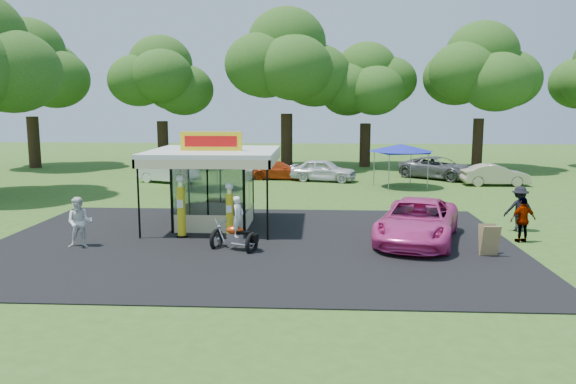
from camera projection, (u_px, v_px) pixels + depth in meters
name	position (u px, v px, depth m)	size (l,w,h in m)	color
ground	(246.00, 257.00, 19.67)	(120.00, 120.00, 0.00)	#35551A
asphalt_apron	(252.00, 243.00, 21.64)	(20.00, 14.00, 0.04)	black
gas_station_kiosk	(214.00, 186.00, 24.44)	(5.40, 5.40, 4.18)	white
gas_pump_left	(181.00, 208.00, 22.38)	(0.48, 0.48, 2.57)	black
gas_pump_right	(230.00, 212.00, 22.17)	(0.42, 0.42, 2.28)	black
motorcycle	(237.00, 229.00, 20.41)	(1.86, 1.38, 2.11)	black
spare_tires	(188.00, 225.00, 23.45)	(0.83, 0.57, 0.68)	black
a_frame_sign	(489.00, 241.00, 19.71)	(0.65, 0.60, 1.13)	#593819
kiosk_car	(223.00, 207.00, 26.81)	(1.13, 2.82, 0.96)	yellow
pink_sedan	(417.00, 221.00, 21.73)	(2.75, 5.97, 1.66)	#DC3C92
spectator_west	(80.00, 222.00, 20.88)	(0.93, 0.73, 1.92)	white
spectator_east_a	(519.00, 209.00, 23.63)	(1.24, 0.72, 1.92)	black
spectator_east_b	(523.00, 220.00, 21.71)	(1.04, 0.43, 1.78)	gray
bg_car_a	(169.00, 172.00, 38.54)	(1.54, 4.41, 1.45)	white
bg_car_b	(279.00, 170.00, 40.42)	(1.81, 4.45, 1.29)	#BC360E
bg_car_c	(323.00, 170.00, 39.32)	(1.85, 4.59, 1.56)	silver
bg_car_d	(439.00, 168.00, 40.65)	(2.64, 5.72, 1.59)	#58595B
bg_car_e	(495.00, 175.00, 37.22)	(1.50, 4.29, 1.41)	#B9AB8D
tent_west	(199.00, 150.00, 35.20)	(3.92, 3.92, 2.74)	gray
tent_east	(401.00, 148.00, 36.06)	(4.05, 4.05, 2.83)	gray
oak_far_a	(29.00, 75.00, 46.85)	(10.28, 10.28, 12.18)	black
oak_far_b	(161.00, 85.00, 47.72)	(9.14, 9.14, 10.90)	black
oak_far_c	(287.00, 69.00, 46.61)	(11.02, 11.02, 12.99)	black
oak_far_d	(366.00, 90.00, 48.00)	(8.72, 8.72, 10.38)	black
oak_far_e	(481.00, 78.00, 45.41)	(9.84, 9.84, 11.72)	black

